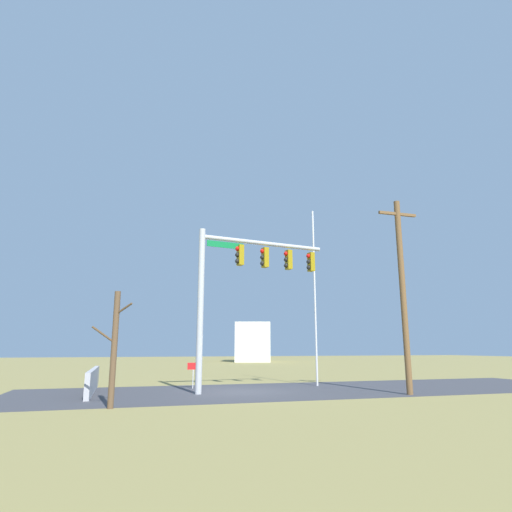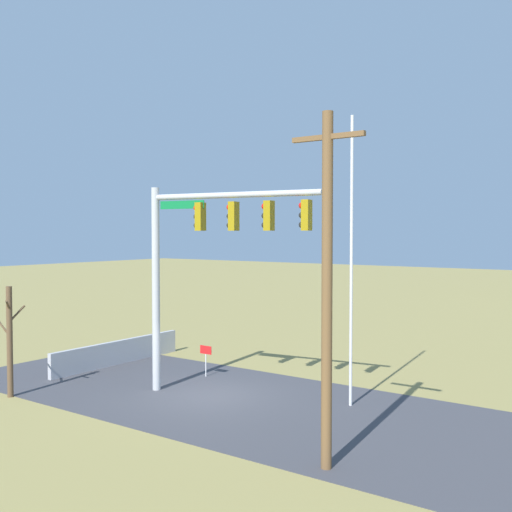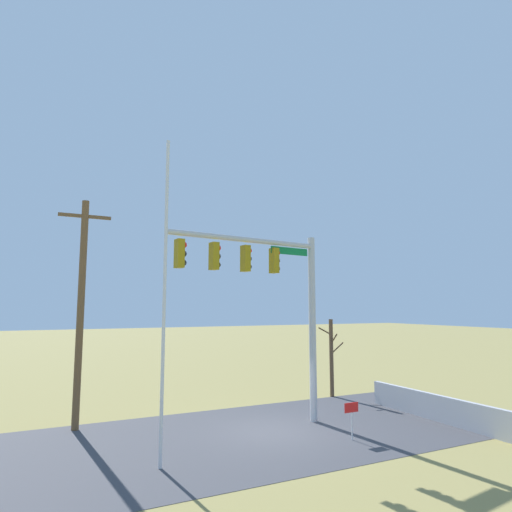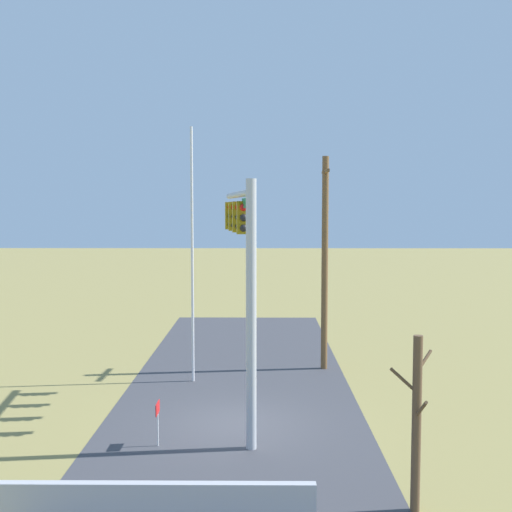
% 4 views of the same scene
% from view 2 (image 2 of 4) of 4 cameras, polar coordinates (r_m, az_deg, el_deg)
% --- Properties ---
extents(ground_plane, '(160.00, 160.00, 0.00)m').
position_cam_2_polar(ground_plane, '(21.38, -4.37, -13.09)').
color(ground_plane, olive).
extents(road_surface, '(28.00, 8.00, 0.01)m').
position_cam_2_polar(road_surface, '(19.17, 5.18, -14.89)').
color(road_surface, '#3D3D42').
rests_on(road_surface, ground_plane).
extents(sidewalk_corner, '(6.00, 6.00, 0.01)m').
position_cam_2_polar(sidewalk_corner, '(23.04, -11.22, -11.98)').
color(sidewalk_corner, '#B7B5AD').
rests_on(sidewalk_corner, ground_plane).
extents(retaining_fence, '(0.20, 6.88, 1.02)m').
position_cam_2_polar(retaining_fence, '(26.72, -12.94, -8.91)').
color(retaining_fence, '#A8A8AD').
rests_on(retaining_fence, ground_plane).
extents(signal_mast, '(6.38, 1.16, 7.24)m').
position_cam_2_polar(signal_mast, '(20.50, -5.09, 0.99)').
color(signal_mast, '#B2B5BA').
rests_on(signal_mast, ground_plane).
extents(flagpole, '(0.10, 0.10, 9.41)m').
position_cam_2_polar(flagpole, '(19.64, 9.03, -0.54)').
color(flagpole, silver).
rests_on(flagpole, ground_plane).
extents(utility_pole, '(1.90, 0.26, 8.49)m').
position_cam_2_polar(utility_pole, '(14.30, 6.76, -2.74)').
color(utility_pole, brown).
rests_on(utility_pole, ground_plane).
extents(bare_tree, '(1.27, 1.02, 3.81)m').
position_cam_2_polar(bare_tree, '(22.42, -22.34, -7.38)').
color(bare_tree, brown).
rests_on(bare_tree, ground_plane).
extents(open_sign, '(0.56, 0.04, 1.22)m').
position_cam_2_polar(open_sign, '(23.86, -4.79, -9.23)').
color(open_sign, silver).
rests_on(open_sign, ground_plane).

